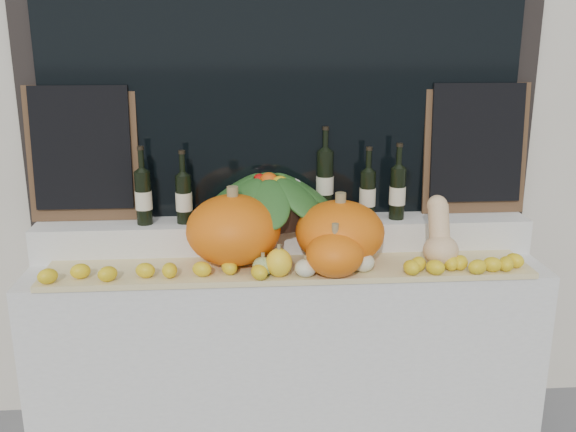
{
  "coord_description": "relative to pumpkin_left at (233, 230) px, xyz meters",
  "views": [
    {
      "loc": [
        -0.2,
        -1.21,
        1.89
      ],
      "look_at": [
        0.0,
        1.45,
        1.12
      ],
      "focal_mm": 40.0,
      "sensor_mm": 36.0,
      "label": 1
    }
  ],
  "objects": [
    {
      "name": "pumpkin_center",
      "position": [
        0.42,
        -0.18,
        -0.06
      ],
      "size": [
        0.3,
        0.3,
        0.19
      ],
      "primitive_type": "ellipsoid",
      "rotation": [
        0.0,
        0.0,
        -0.27
      ],
      "color": "orange",
      "rests_on": "straw_bedding"
    },
    {
      "name": "chalkboard_left",
      "position": [
        -0.68,
        0.27,
        0.31
      ],
      "size": [
        0.5,
        0.08,
        0.62
      ],
      "rotation": [
        -0.08,
        0.0,
        0.0
      ],
      "color": "#4C331E",
      "rests_on": "rear_tier"
    },
    {
      "name": "straw_bedding",
      "position": [
        0.24,
        -0.07,
        -0.17
      ],
      "size": [
        2.1,
        0.32,
        0.02
      ],
      "primitive_type": "cube",
      "color": "tan",
      "rests_on": "display_sill"
    },
    {
      "name": "chalkboard_right",
      "position": [
        1.16,
        0.27,
        0.31
      ],
      "size": [
        0.5,
        0.08,
        0.62
      ],
      "rotation": [
        -0.08,
        0.0,
        0.0
      ],
      "color": "#4C331E",
      "rests_on": "rear_tier"
    },
    {
      "name": "wine_bottle_tall",
      "position": [
        0.44,
        0.28,
        0.14
      ],
      "size": [
        0.08,
        0.08,
        0.42
      ],
      "color": "black",
      "rests_on": "rear_tier"
    },
    {
      "name": "decorative_gourds",
      "position": [
        0.3,
        -0.17,
        -0.11
      ],
      "size": [
        0.52,
        0.14,
        0.14
      ],
      "color": "#346E21",
      "rests_on": "straw_bedding"
    },
    {
      "name": "wine_bottle_near_right",
      "position": [
        0.63,
        0.2,
        0.1
      ],
      "size": [
        0.08,
        0.08,
        0.34
      ],
      "color": "black",
      "rests_on": "rear_tier"
    },
    {
      "name": "wine_bottle_far_right",
      "position": [
        0.76,
        0.18,
        0.11
      ],
      "size": [
        0.08,
        0.08,
        0.36
      ],
      "color": "black",
      "rests_on": "rear_tier"
    },
    {
      "name": "wine_bottle_near_left",
      "position": [
        -0.23,
        0.19,
        0.1
      ],
      "size": [
        0.08,
        0.08,
        0.34
      ],
      "color": "black",
      "rests_on": "rear_tier"
    },
    {
      "name": "pumpkin_right",
      "position": [
        0.46,
        -0.02,
        -0.02
      ],
      "size": [
        0.52,
        0.52,
        0.28
      ],
      "primitive_type": "ellipsoid",
      "rotation": [
        0.0,
        0.0,
        -0.41
      ],
      "color": "orange",
      "rests_on": "straw_bedding"
    },
    {
      "name": "wine_bottle_far_left",
      "position": [
        -0.41,
        0.18,
        0.11
      ],
      "size": [
        0.08,
        0.08,
        0.36
      ],
      "color": "black",
      "rests_on": "rear_tier"
    },
    {
      "name": "butternut_squash",
      "position": [
        0.9,
        -0.08,
        -0.03
      ],
      "size": [
        0.15,
        0.21,
        0.29
      ],
      "color": "#E0B583",
      "rests_on": "straw_bedding"
    },
    {
      "name": "pumpkin_left",
      "position": [
        0.0,
        0.0,
        0.0
      ],
      "size": [
        0.45,
        0.45,
        0.31
      ],
      "primitive_type": "ellipsoid",
      "rotation": [
        0.0,
        0.0,
        -0.09
      ],
      "color": "orange",
      "rests_on": "straw_bedding"
    },
    {
      "name": "display_sill",
      "position": [
        0.24,
        0.06,
        -0.62
      ],
      "size": [
        2.3,
        0.55,
        0.88
      ],
      "primitive_type": "cube",
      "color": "silver",
      "rests_on": "ground"
    },
    {
      "name": "lemon_heap",
      "position": [
        0.24,
        -0.18,
        -0.12
      ],
      "size": [
        2.2,
        0.16,
        0.06
      ],
      "primitive_type": null,
      "color": "yellow",
      "rests_on": "straw_bedding"
    },
    {
      "name": "produce_bowl",
      "position": [
        0.16,
        0.19,
        0.09
      ],
      "size": [
        0.66,
        0.66,
        0.24
      ],
      "color": "black",
      "rests_on": "rear_tier"
    },
    {
      "name": "rear_tier",
      "position": [
        0.24,
        0.21,
        -0.1
      ],
      "size": [
        2.3,
        0.25,
        0.16
      ],
      "primitive_type": "cube",
      "color": "silver",
      "rests_on": "display_sill"
    }
  ]
}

